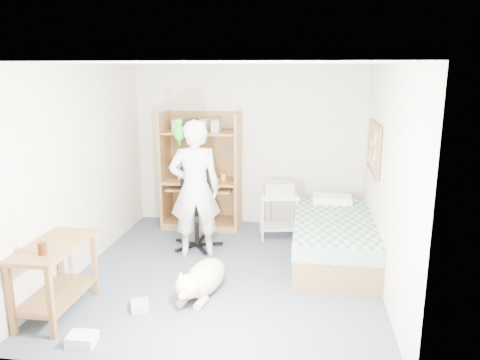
{
  "coord_description": "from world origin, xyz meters",
  "views": [
    {
      "loc": [
        0.93,
        -5.25,
        2.45
      ],
      "look_at": [
        0.08,
        0.55,
        1.05
      ],
      "focal_mm": 35.0,
      "sensor_mm": 36.0,
      "label": 1
    }
  ],
  "objects_px": {
    "computer_hutch": "(202,175)",
    "person": "(195,189)",
    "side_desk": "(55,268)",
    "printer_cart": "(278,208)",
    "bed": "(334,239)",
    "dog": "(202,279)",
    "office_chair": "(197,219)"
  },
  "relations": [
    {
      "from": "computer_hutch",
      "to": "bed",
      "type": "bearing_deg",
      "value": -29.29
    },
    {
      "from": "dog",
      "to": "bed",
      "type": "bearing_deg",
      "value": 50.71
    },
    {
      "from": "computer_hutch",
      "to": "printer_cart",
      "type": "height_order",
      "value": "computer_hutch"
    },
    {
      "from": "computer_hutch",
      "to": "person",
      "type": "relative_size",
      "value": 0.99
    },
    {
      "from": "office_chair",
      "to": "person",
      "type": "distance_m",
      "value": 0.61
    },
    {
      "from": "side_desk",
      "to": "person",
      "type": "bearing_deg",
      "value": 59.1
    },
    {
      "from": "computer_hutch",
      "to": "office_chair",
      "type": "distance_m",
      "value": 1.01
    },
    {
      "from": "side_desk",
      "to": "printer_cart",
      "type": "bearing_deg",
      "value": 51.02
    },
    {
      "from": "bed",
      "to": "printer_cart",
      "type": "relative_size",
      "value": 3.05
    },
    {
      "from": "bed",
      "to": "office_chair",
      "type": "relative_size",
      "value": 1.84
    },
    {
      "from": "side_desk",
      "to": "printer_cart",
      "type": "relative_size",
      "value": 1.51
    },
    {
      "from": "computer_hutch",
      "to": "side_desk",
      "type": "height_order",
      "value": "computer_hutch"
    },
    {
      "from": "printer_cart",
      "to": "person",
      "type": "bearing_deg",
      "value": -151.4
    },
    {
      "from": "side_desk",
      "to": "person",
      "type": "height_order",
      "value": "person"
    },
    {
      "from": "side_desk",
      "to": "printer_cart",
      "type": "height_order",
      "value": "side_desk"
    },
    {
      "from": "person",
      "to": "dog",
      "type": "distance_m",
      "value": 1.37
    },
    {
      "from": "bed",
      "to": "person",
      "type": "relative_size",
      "value": 1.11
    },
    {
      "from": "side_desk",
      "to": "person",
      "type": "distance_m",
      "value": 2.06
    },
    {
      "from": "computer_hutch",
      "to": "side_desk",
      "type": "xyz_separation_m",
      "value": [
        -0.85,
        -2.94,
        -0.33
      ]
    },
    {
      "from": "side_desk",
      "to": "person",
      "type": "xyz_separation_m",
      "value": [
        1.03,
        1.73,
        0.42
      ]
    },
    {
      "from": "person",
      "to": "office_chair",
      "type": "bearing_deg",
      "value": -92.14
    },
    {
      "from": "side_desk",
      "to": "dog",
      "type": "distance_m",
      "value": 1.53
    },
    {
      "from": "printer_cart",
      "to": "dog",
      "type": "bearing_deg",
      "value": -120.06
    },
    {
      "from": "bed",
      "to": "office_chair",
      "type": "distance_m",
      "value": 1.9
    },
    {
      "from": "computer_hutch",
      "to": "person",
      "type": "bearing_deg",
      "value": -81.39
    },
    {
      "from": "office_chair",
      "to": "bed",
      "type": "bearing_deg",
      "value": -20.6
    },
    {
      "from": "computer_hutch",
      "to": "side_desk",
      "type": "relative_size",
      "value": 1.8
    },
    {
      "from": "bed",
      "to": "printer_cart",
      "type": "distance_m",
      "value": 1.09
    },
    {
      "from": "side_desk",
      "to": "office_chair",
      "type": "xyz_separation_m",
      "value": [
        0.97,
        2.04,
        -0.1
      ]
    },
    {
      "from": "side_desk",
      "to": "computer_hutch",
      "type": "bearing_deg",
      "value": 73.86
    },
    {
      "from": "bed",
      "to": "side_desk",
      "type": "relative_size",
      "value": 2.02
    },
    {
      "from": "computer_hutch",
      "to": "person",
      "type": "distance_m",
      "value": 1.23
    }
  ]
}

